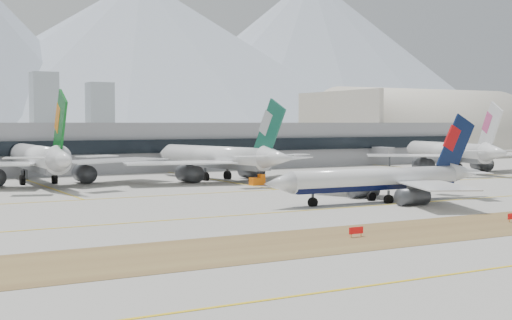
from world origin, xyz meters
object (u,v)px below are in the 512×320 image
taxiing_airliner (383,180)px  widebody_china_air (451,153)px  widebody_eva (39,160)px  hangar (419,156)px  widebody_cathay (219,159)px  terminal (89,146)px

taxiing_airliner → widebody_china_air: 91.23m
widebody_eva → hangar: 191.24m
widebody_cathay → widebody_china_air: 77.09m
terminal → taxiing_airliner: bearing=-78.4°
taxiing_airliner → widebody_cathay: (-5.00, 60.78, 1.48)m
widebody_eva → hangar: hangar is taller
taxiing_airliner → hangar: 188.49m
widebody_eva → widebody_cathay: (43.75, -9.21, -0.38)m
taxiing_airliner → terminal: (-23.81, 115.55, 3.41)m
widebody_eva → terminal: 51.96m
widebody_eva → widebody_china_air: bearing=-96.1°
terminal → hangar: 156.05m
widebody_cathay → terminal: (-18.81, 54.76, 1.92)m
taxiing_airliner → widebody_eva: widebody_eva is taller
widebody_eva → terminal: bearing=-28.2°
widebody_cathay → hangar: 155.16m
hangar → widebody_eva: bearing=-159.9°
widebody_eva → hangar: size_ratio=0.69×
hangar → widebody_china_air: bearing=-126.5°
taxiing_airliner → hangar: (130.75, 135.71, -3.96)m
widebody_cathay → terminal: bearing=8.8°
widebody_eva → widebody_cathay: size_ratio=1.08×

